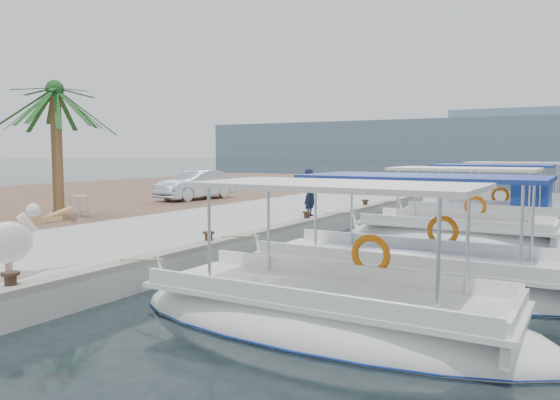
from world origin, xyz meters
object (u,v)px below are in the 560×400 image
object	(u,v)px
pelican	(10,240)
date_palm	(55,90)
fishing_caique_d	(489,219)
fishing_caique_e	(510,208)
fishing_caique_a	(326,321)
fishing_caique_b	(412,281)
fisherman	(311,193)
parked_car	(196,185)
fishing_caique_c	(456,239)

from	to	relation	value
pelican	date_palm	world-z (taller)	date_palm
fishing_caique_d	fishing_caique_e	world-z (taller)	same
fishing_caique_a	fishing_caique_b	bearing A→B (deg)	83.61
pelican	fisherman	world-z (taller)	fisherman
fishing_caique_d	fishing_caique_e	bearing A→B (deg)	90.05
fisherman	fishing_caique_e	bearing A→B (deg)	-36.86
fishing_caique_b	fishing_caique_e	size ratio (longest dim) A/B	1.08
fishing_caique_b	pelican	distance (m)	7.48
fisherman	date_palm	size ratio (longest dim) A/B	0.32
fisherman	parked_car	size ratio (longest dim) A/B	0.40
fishing_caique_d	fisherman	size ratio (longest dim) A/B	4.18
fishing_caique_d	fisherman	world-z (taller)	fishing_caique_d
fishing_caique_d	fisherman	distance (m)	7.05
pelican	fisherman	xyz separation A→B (m)	(0.43, 10.58, 0.15)
fishing_caique_a	fishing_caique_d	bearing A→B (deg)	89.64
fishing_caique_e	pelican	size ratio (longest dim) A/B	4.24
fishing_caique_d	pelican	world-z (taller)	fishing_caique_d
fishing_caique_e	fishing_caique_d	bearing A→B (deg)	-89.95
date_palm	parked_car	xyz separation A→B (m)	(-1.19, 8.37, -3.44)
fishing_caique_d	date_palm	size ratio (longest dim) A/B	1.34
parked_car	fisherman	bearing A→B (deg)	-18.56
fishing_caique_a	date_palm	distance (m)	12.91
fishing_caique_b	parked_car	world-z (taller)	fishing_caique_b
fishing_caique_e	date_palm	size ratio (longest dim) A/B	1.38
fishing_caique_c	fisherman	xyz separation A→B (m)	(-4.78, -0.10, 1.19)
fishing_caique_e	parked_car	bearing A→B (deg)	-151.18
fishing_caique_b	fisherman	xyz separation A→B (m)	(-5.18, 5.75, 1.19)
fishing_caique_c	fishing_caique_e	bearing A→B (deg)	89.29
fishing_caique_a	fishing_caique_d	size ratio (longest dim) A/B	1.01
fishing_caique_c	fishing_caique_e	size ratio (longest dim) A/B	0.96
fishing_caique_e	date_palm	xyz separation A→B (m)	(-11.46, -15.32, 4.49)
date_palm	fishing_caique_e	bearing A→B (deg)	53.22
parked_car	fishing_caique_d	bearing A→B (deg)	12.29
fishing_caique_a	date_palm	size ratio (longest dim) A/B	1.35
fishing_caique_c	date_palm	bearing A→B (deg)	-156.47
fishing_caique_b	fishing_caique_e	distance (m)	16.23
fishing_caique_e	pelican	distance (m)	21.75
fishing_caique_d	parked_car	distance (m)	12.77
fishing_caique_a	fishing_caique_c	bearing A→B (deg)	90.29
fishing_caique_a	fisherman	xyz separation A→B (m)	(-4.82, 8.98, 1.19)
pelican	date_palm	size ratio (longest dim) A/B	0.33
parked_car	fishing_caique_b	bearing A→B (deg)	-29.71
fishing_caique_a	fishing_caique_d	xyz separation A→B (m)	(0.09, 13.92, 0.07)
fishing_caique_a	fishing_caique_c	size ratio (longest dim) A/B	1.01
fisherman	fishing_caique_b	bearing A→B (deg)	-149.72
fishing_caique_d	parked_car	size ratio (longest dim) A/B	1.66
fishing_caique_d	date_palm	bearing A→B (deg)	-139.55
fishing_caique_c	fishing_caique_e	world-z (taller)	same
fishing_caique_b	fishing_caique_e	xyz separation A→B (m)	(-0.28, 16.23, 0.00)
fishing_caique_e	date_palm	distance (m)	19.65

